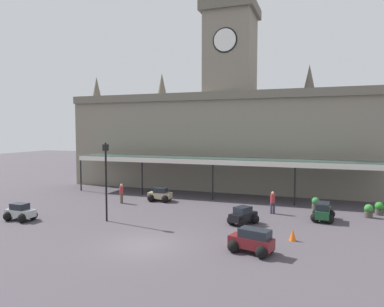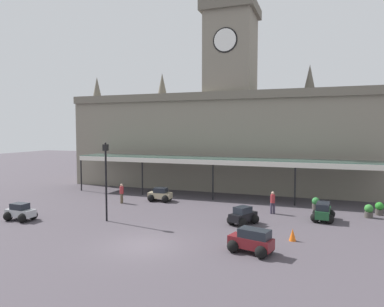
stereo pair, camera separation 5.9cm
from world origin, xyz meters
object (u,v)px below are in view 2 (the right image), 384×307
Objects in this scene: car_beige_sedan at (160,195)px; planter_forecourt_centre at (369,211)px; pedestrian_beside_cars at (122,193)px; car_silver_sedan at (20,213)px; victorian_lamppost at (106,173)px; planter_near_kerb at (379,208)px; pedestrian_crossing_forecourt at (273,202)px; planter_by_canopy at (316,203)px; car_green_estate at (323,212)px; car_black_sedan at (243,217)px; traffic_cone at (293,235)px; car_maroon_estate at (251,242)px.

car_beige_sedan is 16.55m from planter_forecourt_centre.
pedestrian_beside_cars reaches higher than car_beige_sedan.
victorian_lamppost reaches higher than car_silver_sedan.
victorian_lamppost is at bearing -155.25° from planter_near_kerb.
victorian_lamppost is at bearing -94.62° from car_beige_sedan.
pedestrian_beside_cars is 0.31× the size of victorian_lamppost.
pedestrian_crossing_forecourt is 1.74× the size of planter_forecourt_centre.
victorian_lamppost reaches higher than car_beige_sedan.
car_silver_sedan is 18.11m from pedestrian_crossing_forecourt.
pedestrian_beside_cars reaches higher than planter_by_canopy.
car_black_sedan is at bearing -150.57° from car_green_estate.
traffic_cone is 0.72× the size of planter_by_canopy.
car_black_sedan is at bearing -31.07° from car_beige_sedan.
victorian_lamppost is 5.66× the size of planter_near_kerb.
car_silver_sedan is at bearing -151.52° from planter_by_canopy.
car_black_sedan is 9.44m from planter_forecourt_centre.
pedestrian_beside_cars is (-11.17, 3.20, 0.41)m from car_black_sedan.
planter_near_kerb is at bearing 16.57° from pedestrian_crossing_forecourt.
car_beige_sedan is 1.25× the size of pedestrian_crossing_forecourt.
pedestrian_crossing_forecourt reaches higher than planter_by_canopy.
pedestrian_beside_cars is at bearing 111.18° from victorian_lamppost.
car_maroon_estate is 3.33m from traffic_cone.
pedestrian_crossing_forecourt is at bearing 29.99° from victorian_lamppost.
victorian_lamppost reaches higher than pedestrian_beside_cars.
pedestrian_crossing_forecourt is at bearing 106.64° from traffic_cone.
planter_by_canopy is 1.00× the size of planter_near_kerb.
car_black_sedan is 1.07× the size of car_silver_sedan.
pedestrian_beside_cars reaches higher than car_silver_sedan.
pedestrian_crossing_forecourt reaches higher than car_black_sedan.
traffic_cone is at bearing 5.24° from car_silver_sedan.
planter_near_kerb is (20.14, 2.75, -0.42)m from pedestrian_beside_cars.
car_black_sedan is at bearing -125.68° from planter_by_canopy.
pedestrian_crossing_forecourt is at bearing -139.53° from planter_by_canopy.
victorian_lamppost is at bearing -165.40° from car_black_sedan.
pedestrian_beside_cars is 1.00× the size of pedestrian_crossing_forecourt.
victorian_lamppost is (2.15, -5.55, 2.43)m from pedestrian_beside_cars.
car_black_sedan is 0.41× the size of victorian_lamppost.
pedestrian_beside_cars and pedestrian_crossing_forecourt have the same top height.
car_beige_sedan is (-13.45, 2.24, -0.06)m from car_green_estate.
car_silver_sedan is 8.23m from pedestrian_beside_cars.
planter_forecourt_centre is at bearing 32.38° from car_green_estate.
car_maroon_estate is 12.05m from planter_forecourt_centre.
planter_forecourt_centre is at bearing 21.38° from car_silver_sedan.
pedestrian_beside_cars is 1.74× the size of planter_forecourt_centre.
victorian_lamppost is 5.66× the size of planter_forecourt_centre.
traffic_cone is (3.35, -2.51, -0.16)m from car_black_sedan.
car_green_estate is 21.04m from car_silver_sedan.
car_black_sedan is at bearing -146.47° from planter_near_kerb.
pedestrian_crossing_forecourt is 12.38m from victorian_lamppost.
car_maroon_estate is 1.15× the size of car_silver_sedan.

